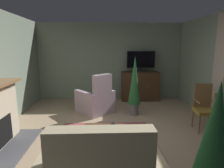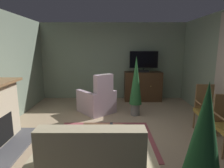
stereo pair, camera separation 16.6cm
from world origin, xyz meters
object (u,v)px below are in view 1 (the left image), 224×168
at_px(tv_remote, 114,125).
at_px(folded_newspaper, 110,130).
at_px(armchair_angled_to_table, 96,101).
at_px(coffee_table, 110,131).
at_px(potted_plant_on_hearth_side, 135,84).
at_px(side_chair_tucked_against_wall, 204,107).
at_px(television, 141,61).
at_px(potted_plant_small_fern_corner, 213,163).
at_px(tv_cabinet, 140,87).

xyz_separation_m(tv_remote, folded_newspaper, (-0.07, -0.23, -0.01)).
relative_size(tv_remote, armchair_angled_to_table, 0.14).
bearing_deg(coffee_table, armchair_angled_to_table, 99.46).
relative_size(coffee_table, potted_plant_on_hearth_side, 0.62).
bearing_deg(potted_plant_on_hearth_side, armchair_angled_to_table, 167.76).
bearing_deg(potted_plant_on_hearth_side, folded_newspaper, -110.44).
height_order(folded_newspaper, side_chair_tucked_against_wall, side_chair_tucked_against_wall).
relative_size(television, coffee_table, 0.95).
distance_m(coffee_table, side_chair_tucked_against_wall, 2.28).
height_order(tv_remote, potted_plant_small_fern_corner, potted_plant_small_fern_corner).
bearing_deg(side_chair_tucked_against_wall, potted_plant_on_hearth_side, 144.50).
xyz_separation_m(tv_cabinet, folded_newspaper, (-1.15, -3.41, -0.06)).
height_order(television, tv_remote, television).
bearing_deg(potted_plant_on_hearth_side, coffee_table, -111.43).
bearing_deg(potted_plant_small_fern_corner, armchair_angled_to_table, 106.92).
xyz_separation_m(coffee_table, armchair_angled_to_table, (-0.34, 2.04, -0.02)).
xyz_separation_m(tv_cabinet, side_chair_tucked_against_wall, (0.98, -2.50, 0.05)).
distance_m(tv_cabinet, folded_newspaper, 3.59).
bearing_deg(coffee_table, potted_plant_small_fern_corner, -65.08).
height_order(folded_newspaper, armchair_angled_to_table, armchair_angled_to_table).
height_order(tv_cabinet, armchair_angled_to_table, armchair_angled_to_table).
bearing_deg(side_chair_tucked_against_wall, tv_remote, -162.03).
height_order(armchair_angled_to_table, potted_plant_small_fern_corner, potted_plant_small_fern_corner).
distance_m(coffee_table, potted_plant_small_fern_corner, 2.00).
bearing_deg(tv_cabinet, tv_remote, -108.77).
height_order(tv_cabinet, side_chair_tucked_against_wall, side_chair_tucked_against_wall).
xyz_separation_m(tv_remote, potted_plant_on_hearth_side, (0.64, 1.68, 0.45)).
bearing_deg(television, side_chair_tucked_against_wall, -68.22).
bearing_deg(armchair_angled_to_table, folded_newspaper, -80.93).
bearing_deg(tv_remote, potted_plant_small_fern_corner, -162.64).
distance_m(television, side_chair_tucked_against_wall, 2.77).
relative_size(tv_cabinet, side_chair_tucked_against_wall, 1.23).
height_order(side_chair_tucked_against_wall, potted_plant_on_hearth_side, potted_plant_on_hearth_side).
xyz_separation_m(armchair_angled_to_table, side_chair_tucked_against_wall, (2.47, -1.24, 0.19)).
xyz_separation_m(television, potted_plant_small_fern_corner, (-0.33, -5.01, -0.51)).
height_order(tv_remote, potted_plant_on_hearth_side, potted_plant_on_hearth_side).
height_order(coffee_table, folded_newspaper, folded_newspaper).
distance_m(folded_newspaper, potted_plant_small_fern_corner, 1.90).
distance_m(tv_cabinet, side_chair_tucked_against_wall, 2.69).
bearing_deg(potted_plant_small_fern_corner, television, 86.22).
bearing_deg(coffee_table, television, 70.62).
relative_size(potted_plant_small_fern_corner, potted_plant_on_hearth_side, 0.99).
bearing_deg(tv_cabinet, armchair_angled_to_table, -139.52).
height_order(folded_newspaper, potted_plant_small_fern_corner, potted_plant_small_fern_corner).
relative_size(television, folded_newspaper, 3.18).
relative_size(television, side_chair_tucked_against_wall, 0.92).
distance_m(tv_remote, side_chair_tucked_against_wall, 2.17).
bearing_deg(armchair_angled_to_table, side_chair_tucked_against_wall, -26.63).
height_order(coffee_table, tv_remote, tv_remote).
distance_m(tv_remote, folded_newspaper, 0.24).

